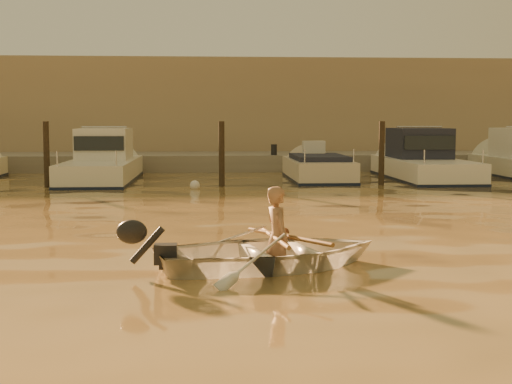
{
  "coord_description": "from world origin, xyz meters",
  "views": [
    {
      "loc": [
        -0.64,
        -8.13,
        2.05
      ],
      "look_at": [
        0.23,
        4.59,
        0.75
      ],
      "focal_mm": 50.0,
      "sensor_mm": 36.0,
      "label": 1
    }
  ],
  "objects": [
    {
      "name": "moored_boat_4",
      "position": [
        6.83,
        16.0,
        0.62
      ],
      "size": [
        2.28,
        7.01,
        1.75
      ],
      "primitive_type": null,
      "color": "white",
      "rests_on": "ground_plane"
    },
    {
      "name": "oar_port",
      "position": [
        0.47,
        1.66,
        0.42
      ],
      "size": [
        1.0,
        1.9,
        0.13
      ],
      "primitive_type": "cylinder",
      "rotation": [
        1.54,
        0.0,
        0.47
      ],
      "color": "brown",
      "rests_on": "dinghy"
    },
    {
      "name": "outboard_motor",
      "position": [
        -1.22,
        1.21,
        0.28
      ],
      "size": [
        0.97,
        0.62,
        0.7
      ],
      "primitive_type": null,
      "rotation": [
        0.0,
        0.0,
        0.26
      ],
      "color": "black",
      "rests_on": "dinghy"
    },
    {
      "name": "waterfront_building",
      "position": [
        0.0,
        27.0,
        2.4
      ],
      "size": [
        46.0,
        7.0,
        4.8
      ],
      "primitive_type": "cube",
      "color": "#9E8466",
      "rests_on": "quay"
    },
    {
      "name": "oar_starboard",
      "position": [
        0.28,
        1.6,
        0.42
      ],
      "size": [
        0.24,
        2.1,
        0.13
      ],
      "primitive_type": "cylinder",
      "rotation": [
        1.54,
        0.0,
        0.08
      ],
      "color": "brown",
      "rests_on": "dinghy"
    },
    {
      "name": "piling_3",
      "position": [
        4.8,
        13.8,
        0.9
      ],
      "size": [
        0.18,
        0.18,
        2.2
      ],
      "primitive_type": "cylinder",
      "color": "#2D2319",
      "rests_on": "ground_plane"
    },
    {
      "name": "person",
      "position": [
        0.33,
        1.62,
        0.42
      ],
      "size": [
        0.46,
        0.59,
        1.43
      ],
      "primitive_type": "imported",
      "rotation": [
        0.0,
        0.0,
        1.83
      ],
      "color": "#936849",
      "rests_on": "dinghy"
    },
    {
      "name": "moored_boat_2",
      "position": [
        -4.16,
        16.0,
        0.62
      ],
      "size": [
        2.12,
        7.16,
        1.75
      ],
      "primitive_type": null,
      "color": "white",
      "rests_on": "ground_plane"
    },
    {
      "name": "moored_boat_3",
      "position": [
        3.13,
        16.0,
        0.22
      ],
      "size": [
        1.91,
        5.59,
        0.95
      ],
      "primitive_type": null,
      "color": "beige",
      "rests_on": "ground_plane"
    },
    {
      "name": "fender_c",
      "position": [
        -1.02,
        13.04,
        0.1
      ],
      "size": [
        0.3,
        0.3,
        0.3
      ],
      "primitive_type": "sphere",
      "color": "silver",
      "rests_on": "ground_plane"
    },
    {
      "name": "ground_plane",
      "position": [
        0.0,
        0.0,
        0.0
      ],
      "size": [
        160.0,
        160.0,
        0.0
      ],
      "primitive_type": "plane",
      "color": "brown",
      "rests_on": "ground"
    },
    {
      "name": "quay",
      "position": [
        0.0,
        21.5,
        0.15
      ],
      "size": [
        52.0,
        4.0,
        1.0
      ],
      "primitive_type": "cube",
      "color": "gray",
      "rests_on": "ground_plane"
    },
    {
      "name": "dinghy",
      "position": [
        0.23,
        1.59,
        0.21
      ],
      "size": [
        3.65,
        3.01,
        0.66
      ],
      "primitive_type": "imported",
      "rotation": [
        0.0,
        0.0,
        1.83
      ],
      "color": "silver",
      "rests_on": "ground_plane"
    },
    {
      "name": "piling_1",
      "position": [
        -5.5,
        13.8,
        0.9
      ],
      "size": [
        0.18,
        0.18,
        2.2
      ],
      "primitive_type": "cylinder",
      "color": "#2D2319",
      "rests_on": "ground_plane"
    },
    {
      "name": "fender_d",
      "position": [
        2.9,
        13.96,
        0.1
      ],
      "size": [
        0.3,
        0.3,
        0.3
      ],
      "primitive_type": "sphere",
      "color": "#C75517",
      "rests_on": "ground_plane"
    },
    {
      "name": "piling_2",
      "position": [
        -0.2,
        13.8,
        0.9
      ],
      "size": [
        0.18,
        0.18,
        2.2
      ],
      "primitive_type": "cylinder",
      "color": "#2D2319",
      "rests_on": "ground_plane"
    }
  ]
}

